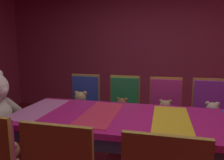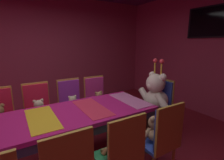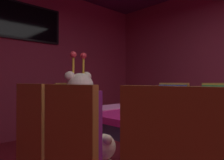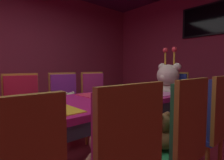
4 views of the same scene
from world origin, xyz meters
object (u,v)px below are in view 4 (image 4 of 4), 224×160
Objects in this scene: banquet_table at (80,110)px; teddy_right_3 at (194,116)px; chair_left_3 at (95,96)px; wall_tv at (209,19)px; king_teddy_bear at (167,88)px; chair_left_1 at (23,106)px; teddy_right_2 at (161,133)px; chair_right_3 at (211,119)px; teddy_left_2 at (70,103)px; teddy_right_1 at (102,156)px; throne_chair at (173,97)px; teddy_left_1 at (27,109)px; teddy_left_3 at (101,99)px; chair_right_2 at (180,136)px; chair_left_2 at (66,100)px.

teddy_right_3 reaches higher than banquet_table.
wall_tv is at bearing 70.28° from chair_left_3.
wall_tv reaches higher than king_teddy_bear.
chair_left_3 is 2.86m from wall_tv.
chair_left_1 is 1.00× the size of chair_left_3.
chair_right_3 is at bearing -104.23° from teddy_right_2.
teddy_left_2 is 0.96× the size of teddy_right_1.
teddy_left_1 is at bearing -19.88° from throne_chair.
teddy_left_1 is 1.08× the size of teddy_left_3.
chair_right_2 is 1.54m from king_teddy_bear.
king_teddy_bear is (0.86, 1.24, 0.15)m from chair_left_2.
wall_tv is (-0.69, 3.39, 1.47)m from teddy_right_1.
chair_right_3 is (0.14, 0.57, 0.02)m from teddy_right_2.
teddy_right_2 is at bearing -0.00° from chair_right_2.
banquet_table is 2.35× the size of chair_left_2.
teddy_right_1 reaches higher than teddy_left_2.
chair_left_1 is 0.14m from teddy_left_1.
chair_left_3 reaches higher than teddy_left_2.
chair_left_2 is 1.71m from chair_right_2.
chair_left_3 is 1.69m from chair_right_3.
chair_right_3 is 2.85× the size of teddy_right_3.
teddy_right_1 is 0.86× the size of teddy_right_3.
teddy_left_2 is 0.29× the size of chair_right_2.
teddy_right_2 is (1.54, -0.53, -0.02)m from chair_left_3.
wall_tv is at bearing 180.00° from throne_chair.
teddy_right_2 is at bearing -1.17° from chair_left_2.
teddy_left_2 is at bearing -26.79° from throne_chair.
chair_left_2 reaches higher than teddy_left_1.
chair_left_2 is 0.53m from teddy_left_3.
chair_right_2 is (1.69, -0.53, 0.00)m from chair_left_3.
banquet_table is at bearing -22.01° from teddy_left_2.
chair_right_2 and throne_chair have the same top height.
teddy_left_3 is (0.17, 0.50, -0.02)m from chair_left_2.
chair_right_3 is at bearing 1.30° from teddy_left_3.
chair_right_3 is (0.00, 0.57, 0.00)m from chair_right_2.
chair_right_2 is at bearing -106.65° from teddy_right_1.
chair_left_2 and chair_left_3 have the same top height.
chair_right_2 is 1.09× the size of king_teddy_bear.
chair_right_3 is 0.15m from teddy_right_3.
teddy_left_1 reaches higher than teddy_left_3.
teddy_left_1 is 0.32× the size of chair_left_3.
chair_left_1 is 2.03m from chair_right_3.
teddy_right_1 is 0.30× the size of chair_right_3.
throne_chair is (-0.71, 0.88, -0.00)m from teddy_right_3.
chair_left_2 and chair_right_3 have the same top height.
chair_left_1 is at bearing -104.40° from teddy_left_2.
banquet_table is 6.70× the size of teddy_right_3.
chair_left_2 is at bearing -20.27° from teddy_right_1.
teddy_right_3 is at bearing -90.84° from teddy_right_1.
chair_left_2 is 1.09× the size of king_teddy_bear.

